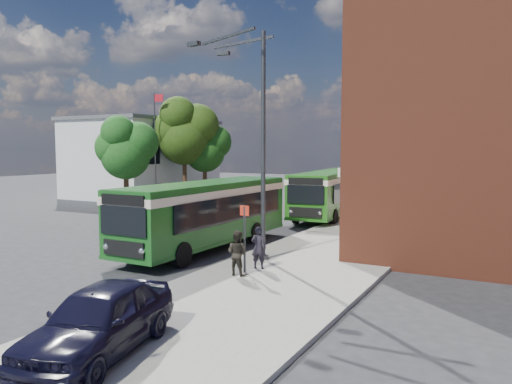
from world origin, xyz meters
The scene contains 15 objects.
ground centered at (0.00, 0.00, 0.00)m, with size 120.00×120.00×0.00m, color #27272A.
pavement centered at (7.00, 8.00, 0.07)m, with size 6.00×48.00×0.15m, color gray.
kerb_line centered at (3.95, 8.00, 0.01)m, with size 0.12×48.00×0.01m, color beige.
white_building centered at (-18.00, 18.00, 3.66)m, with size 9.40×13.40×7.30m.
flagpole centered at (-12.45, 13.00, 4.94)m, with size 0.95×0.10×9.00m.
street_lamp centered at (4.84, -2.00, 4.79)m, with size 2.96×2.38×9.00m.
bus_stop_sign centered at (5.60, -4.20, 1.51)m, with size 0.35×0.08×2.52m.
bus_front centered at (1.76, -0.87, 1.83)m, with size 2.79×10.54×3.02m.
bus_rear centered at (3.00, 12.34, 1.83)m, with size 3.58×12.12×3.02m.
parked_car centered at (6.32, -11.79, 0.90)m, with size 1.77×4.39×1.50m, color black.
pedestrian_a centered at (5.77, -3.47, 0.92)m, with size 0.57×0.37×1.55m, color black.
pedestrian_b centered at (5.56, -4.66, 0.93)m, with size 0.76×0.59×1.56m, color black.
tree_left centered at (-10.15, 6.99, 4.59)m, with size 4.01×3.82×6.78m.
tree_mid centered at (-11.52, 15.72, 6.03)m, with size 5.26×5.01×8.89m.
tree_right centered at (-10.44, 17.21, 4.75)m, with size 4.15×3.94×7.00m.
Camera 1 is at (14.11, -19.31, 4.52)m, focal length 35.00 mm.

